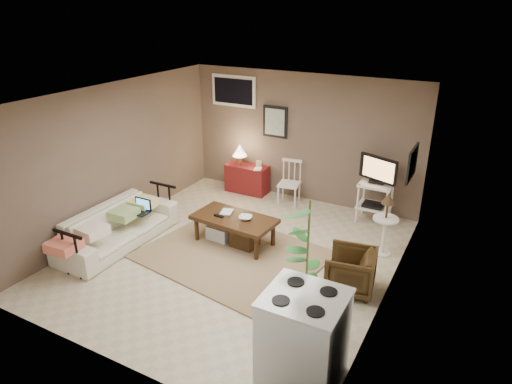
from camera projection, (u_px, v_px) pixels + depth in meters
The scene contains 20 objects.
floor at pixel (235, 255), 6.92m from camera, with size 5.00×5.00×0.00m, color #C1B293.
art_back at pixel (275, 122), 8.60m from camera, with size 0.50×0.03×0.60m, color black.
art_right at pixel (412, 163), 6.21m from camera, with size 0.03×0.60×0.45m, color black.
window at pixel (234, 91), 8.80m from camera, with size 0.96×0.03×0.60m, color silver.
rug at pixel (233, 255), 6.91m from camera, with size 2.54×2.03×0.02m, color #987B58.
coffee_table at pixel (234, 228), 7.15m from camera, with size 1.34×0.76×0.49m.
sofa at pixel (117, 221), 7.10m from camera, with size 2.05×0.60×0.80m, color beige.
sofa_pillows at pixel (107, 222), 6.85m from camera, with size 0.39×1.95×0.14m, color #F5E0CB, non-canonical shape.
sofa_end_rails at pixel (123, 226), 7.07m from camera, with size 0.55×2.05×0.69m, color black, non-canonical shape.
laptop at pixel (141, 208), 7.26m from camera, with size 0.32×0.23×0.21m.
red_console at pixel (246, 176), 9.08m from camera, with size 0.84×0.37×0.97m.
spindle_chair at pixel (289, 184), 8.53m from camera, with size 0.43×0.43×0.84m.
tv_stand at pixel (376, 188), 7.74m from camera, with size 0.68×0.45×1.18m.
side_table at pixel (386, 217), 6.72m from camera, with size 0.38×0.38×1.01m.
armchair at pixel (351, 269), 5.99m from camera, with size 0.61×0.57×0.63m, color #31210D.
potted_plant at pixel (307, 262), 5.07m from camera, with size 0.42×0.42×1.67m.
stove at pixel (303, 338), 4.49m from camera, with size 0.77×0.72×1.01m.
bowl at pixel (245, 213), 6.97m from camera, with size 0.20×0.05×0.20m, color #371C0F.
book_table at pixel (221, 205), 7.20m from camera, with size 0.18×0.02×0.24m, color #371C0F.
book_console at pixel (254, 165), 8.74m from camera, with size 0.15×0.02×0.20m, color #371C0F.
Camera 1 is at (3.13, -5.13, 3.58)m, focal length 32.00 mm.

